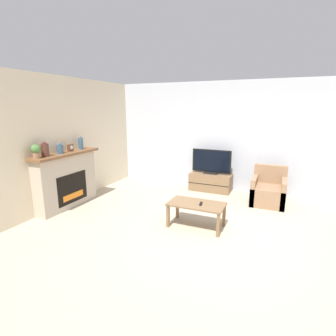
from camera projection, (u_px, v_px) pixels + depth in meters
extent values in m
plane|color=tan|center=(210.00, 236.00, 4.33)|extent=(24.00, 24.00, 0.00)
cube|color=silver|center=(241.00, 137.00, 6.42)|extent=(12.00, 0.06, 2.70)
cube|color=beige|center=(54.00, 144.00, 5.32)|extent=(0.06, 12.00, 2.70)
cube|color=#B7A893|center=(67.00, 181.00, 5.50)|extent=(0.29, 1.47, 1.12)
cube|color=black|center=(73.00, 188.00, 5.47)|extent=(0.01, 0.81, 0.61)
cube|color=orange|center=(73.00, 196.00, 5.51)|extent=(0.01, 0.57, 0.12)
cube|color=brown|center=(65.00, 154.00, 5.35)|extent=(0.41, 1.59, 0.05)
cylinder|color=#512D23|center=(45.00, 150.00, 4.90)|extent=(0.14, 0.14, 0.24)
sphere|color=#512D23|center=(44.00, 143.00, 4.87)|extent=(0.08, 0.08, 0.08)
cylinder|color=#385670|center=(60.00, 149.00, 5.22)|extent=(0.13, 0.13, 0.17)
sphere|color=#385670|center=(59.00, 144.00, 5.20)|extent=(0.07, 0.07, 0.07)
cylinder|color=#385670|center=(81.00, 144.00, 5.75)|extent=(0.10, 0.10, 0.24)
sphere|color=#385670|center=(80.00, 138.00, 5.72)|extent=(0.06, 0.06, 0.06)
cube|color=brown|center=(70.00, 148.00, 5.48)|extent=(0.07, 0.11, 0.15)
cylinder|color=white|center=(72.00, 147.00, 5.46)|extent=(0.00, 0.08, 0.08)
cylinder|color=#936B4C|center=(36.00, 155.00, 4.74)|extent=(0.12, 0.12, 0.10)
sphere|color=#477038|center=(36.00, 149.00, 4.71)|extent=(0.17, 0.17, 0.17)
cube|color=brown|center=(211.00, 182.00, 6.64)|extent=(1.03, 0.50, 0.44)
cube|color=black|center=(208.00, 185.00, 6.42)|extent=(1.01, 0.01, 0.01)
cube|color=black|center=(211.00, 173.00, 6.59)|extent=(0.34, 0.18, 0.04)
cube|color=black|center=(211.00, 161.00, 6.52)|extent=(0.98, 0.03, 0.57)
cube|color=black|center=(211.00, 161.00, 6.50)|extent=(0.90, 0.01, 0.51)
cube|color=#937051|center=(268.00, 195.00, 5.71)|extent=(0.70, 0.76, 0.40)
cube|color=#937051|center=(270.00, 174.00, 5.90)|extent=(0.70, 0.14, 0.41)
cube|color=#937051|center=(254.00, 189.00, 5.81)|extent=(0.10, 0.76, 0.59)
cube|color=#937051|center=(283.00, 193.00, 5.57)|extent=(0.10, 0.76, 0.59)
cube|color=brown|center=(196.00, 204.00, 4.58)|extent=(0.97, 0.53, 0.03)
cube|color=brown|center=(168.00, 216.00, 4.61)|extent=(0.05, 0.05, 0.41)
cube|color=brown|center=(218.00, 225.00, 4.25)|extent=(0.05, 0.05, 0.41)
cube|color=brown|center=(177.00, 207.00, 5.00)|extent=(0.05, 0.05, 0.41)
cube|color=brown|center=(224.00, 215.00, 4.65)|extent=(0.05, 0.05, 0.41)
cube|color=black|center=(201.00, 204.00, 4.53)|extent=(0.06, 0.15, 0.02)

